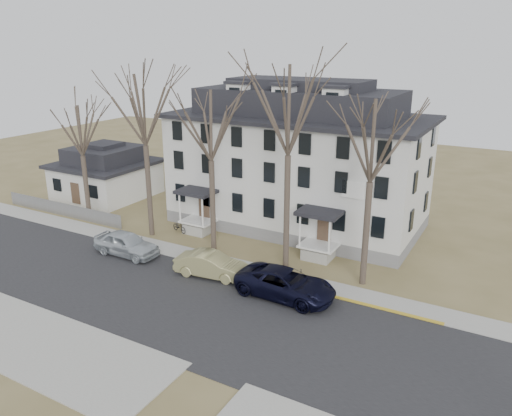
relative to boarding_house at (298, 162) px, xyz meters
The scene contains 17 objects.
ground 18.85m from the boarding_house, 83.64° to the right, with size 120.00×120.00×0.00m, color olive.
main_road 16.96m from the boarding_house, 82.85° to the right, with size 120.00×10.00×0.04m, color #27272A.
far_sidewalk 11.49m from the boarding_house, 78.64° to the right, with size 120.00×2.00×0.08m, color #A09F97.
near_sidewalk_left 24.33m from the boarding_house, 104.65° to the right, with size 20.00×5.00×0.08m, color #A09F97.
yellow_curb 13.99m from the boarding_house, 57.18° to the right, with size 14.00×0.25×0.06m, color gold.
boarding_house is the anchor object (origin of this frame).
small_house 20.34m from the boarding_house, behind, with size 8.70×8.70×5.00m.
fence 21.48m from the boarding_house, 156.01° to the right, with size 14.00×0.06×1.20m, color gray.
tree_far_left 13.12m from the boarding_house, 137.82° to the right, with size 8.40×8.40×13.72m.
tree_mid_left 9.66m from the boarding_house, 110.20° to the right, with size 7.80×7.80×12.74m.
tree_center 10.39m from the boarding_house, 69.80° to the right, with size 9.00×9.00×14.70m.
tree_mid_right 12.51m from the boarding_house, 43.81° to the right, with size 7.80×7.80×12.74m.
tree_bungalow 18.17m from the boarding_house, 152.99° to the right, with size 6.60×6.60×10.78m.
car_silver 15.21m from the boarding_house, 122.83° to the right, with size 2.05×5.08×1.73m, color silver.
car_tan 12.94m from the boarding_house, 92.58° to the right, with size 1.70×4.88×1.61m, color tan.
car_navy 13.93m from the boarding_house, 67.92° to the right, with size 2.85×6.18×1.72m, color black.
bicycle_left 11.09m from the boarding_house, 137.88° to the right, with size 0.59×1.69×0.89m, color black.
Camera 1 is at (14.67, -18.81, 14.79)m, focal length 35.00 mm.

